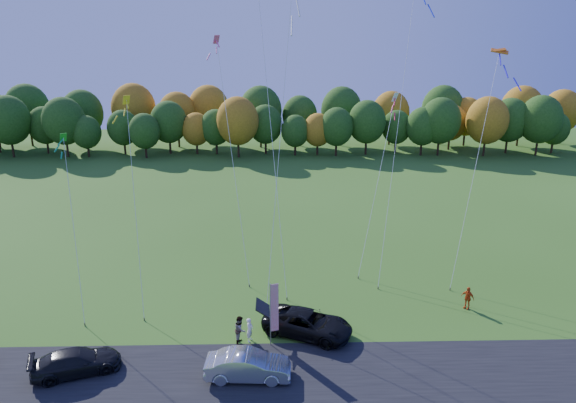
{
  "coord_description": "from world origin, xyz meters",
  "views": [
    {
      "loc": [
        -0.86,
        -28.6,
        17.87
      ],
      "look_at": [
        0.0,
        6.0,
        7.0
      ],
      "focal_mm": 32.0,
      "sensor_mm": 36.0,
      "label": 1
    }
  ],
  "objects_px": {
    "feather_flag": "(274,307)",
    "person_east": "(467,298)",
    "silver_sedan": "(248,366)",
    "black_suv": "(308,323)"
  },
  "relations": [
    {
      "from": "person_east",
      "to": "silver_sedan",
      "type": "bearing_deg",
      "value": -109.36
    },
    {
      "from": "black_suv",
      "to": "person_east",
      "type": "height_order",
      "value": "person_east"
    },
    {
      "from": "silver_sedan",
      "to": "feather_flag",
      "type": "bearing_deg",
      "value": -20.9
    },
    {
      "from": "black_suv",
      "to": "feather_flag",
      "type": "distance_m",
      "value": 2.99
    },
    {
      "from": "person_east",
      "to": "feather_flag",
      "type": "bearing_deg",
      "value": -118.65
    },
    {
      "from": "silver_sedan",
      "to": "person_east",
      "type": "height_order",
      "value": "person_east"
    },
    {
      "from": "silver_sedan",
      "to": "feather_flag",
      "type": "xyz_separation_m",
      "value": [
        1.42,
        3.24,
        1.79
      ]
    },
    {
      "from": "person_east",
      "to": "feather_flag",
      "type": "relative_size",
      "value": 0.39
    },
    {
      "from": "feather_flag",
      "to": "person_east",
      "type": "bearing_deg",
      "value": 17.09
    },
    {
      "from": "person_east",
      "to": "feather_flag",
      "type": "height_order",
      "value": "feather_flag"
    }
  ]
}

